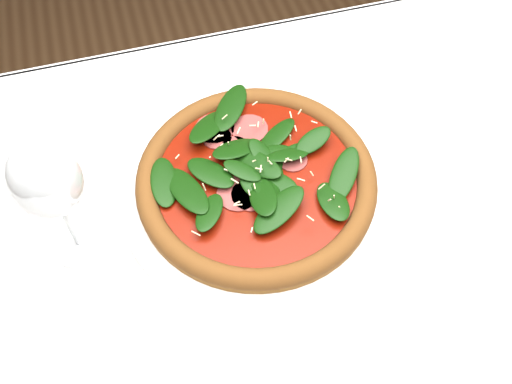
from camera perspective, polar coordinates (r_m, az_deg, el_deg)
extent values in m
cube|color=silver|center=(0.75, 6.76, -4.70)|extent=(1.20, 0.80, 0.04)
cylinder|color=#513520|center=(1.42, 21.28, 5.01)|extent=(0.06, 0.06, 0.71)
cube|color=silver|center=(1.05, -1.22, 11.38)|extent=(1.20, 0.01, 0.22)
cylinder|color=white|center=(0.76, 0.04, 0.48)|extent=(0.36, 0.36, 0.01)
torus|color=white|center=(0.75, 0.04, 0.66)|extent=(0.36, 0.36, 0.01)
cylinder|color=olive|center=(0.75, 0.04, 0.98)|extent=(0.32, 0.32, 0.01)
torus|color=#AA6127|center=(0.74, 0.04, 1.34)|extent=(0.32, 0.32, 0.03)
cylinder|color=maroon|center=(0.74, 0.04, 1.34)|extent=(0.27, 0.27, 0.00)
cylinder|color=#94453B|center=(0.74, 0.04, 1.53)|extent=(0.24, 0.24, 0.00)
ellipsoid|color=#103609|center=(0.73, 0.04, 2.00)|extent=(0.26, 0.26, 0.02)
cylinder|color=beige|center=(0.72, 0.04, 2.29)|extent=(0.24, 0.24, 0.00)
cylinder|color=silver|center=(0.75, -17.24, -4.89)|extent=(0.07, 0.07, 0.00)
cylinder|color=silver|center=(0.71, -18.21, -2.95)|extent=(0.01, 0.01, 0.09)
ellipsoid|color=silver|center=(0.64, -20.30, 1.20)|extent=(0.08, 0.08, 0.10)
cylinder|color=white|center=(0.97, 21.59, 11.38)|extent=(0.13, 0.13, 0.01)
torus|color=white|center=(0.97, 21.64, 11.50)|extent=(0.13, 0.13, 0.01)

